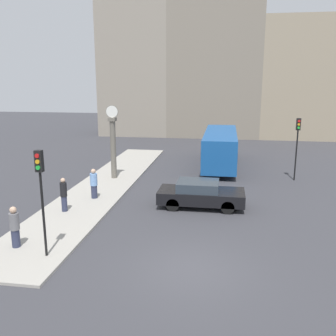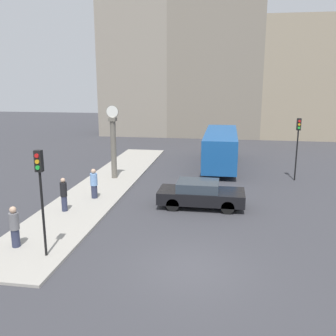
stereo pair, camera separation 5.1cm
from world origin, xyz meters
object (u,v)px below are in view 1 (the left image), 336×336
object	(u,v)px
pedestrian_blue_stripe	(94,184)
pedestrian_grey_jacket	(15,227)
bus_distant	(220,147)
traffic_light_near	(41,182)
pedestrian_black_jacket	(64,195)
street_clock	(113,144)
sedan_car	(200,194)
traffic_light_far	(298,136)

from	to	relation	value
pedestrian_blue_stripe	pedestrian_grey_jacket	xyz separation A→B (m)	(-0.87, -6.36, 0.01)
bus_distant	pedestrian_grey_jacket	bearing A→B (deg)	-115.55
bus_distant	pedestrian_grey_jacket	world-z (taller)	bus_distant
pedestrian_blue_stripe	pedestrian_grey_jacket	world-z (taller)	pedestrian_blue_stripe
traffic_light_near	pedestrian_black_jacket	distance (m)	5.22
traffic_light_near	street_clock	bearing A→B (deg)	94.20
street_clock	pedestrian_black_jacket	bearing A→B (deg)	-94.53
sedan_car	traffic_light_far	world-z (taller)	traffic_light_far
traffic_light_near	pedestrian_grey_jacket	bearing A→B (deg)	160.82
bus_distant	street_clock	bearing A→B (deg)	-144.13
traffic_light_near	pedestrian_black_jacket	xyz separation A→B (m)	(-1.35, 4.64, -1.96)
traffic_light_near	traffic_light_far	size ratio (longest dim) A/B	0.97
sedan_car	street_clock	world-z (taller)	street_clock
traffic_light_near	traffic_light_far	distance (m)	16.83
traffic_light_near	street_clock	size ratio (longest dim) A/B	0.83
pedestrian_blue_stripe	pedestrian_grey_jacket	size ratio (longest dim) A/B	1.00
pedestrian_grey_jacket	traffic_light_far	bearing A→B (deg)	44.84
pedestrian_black_jacket	bus_distant	bearing A→B (deg)	57.53
pedestrian_black_jacket	pedestrian_grey_jacket	world-z (taller)	pedestrian_black_jacket
sedan_car	pedestrian_black_jacket	xyz separation A→B (m)	(-6.53, -1.95, 0.25)
traffic_light_far	pedestrian_black_jacket	world-z (taller)	traffic_light_far
pedestrian_black_jacket	pedestrian_blue_stripe	size ratio (longest dim) A/B	1.03
pedestrian_grey_jacket	street_clock	bearing A→B (deg)	86.43
traffic_light_near	bus_distant	bearing A→B (deg)	69.69
pedestrian_grey_jacket	pedestrian_black_jacket	bearing A→B (deg)	87.98
bus_distant	pedestrian_blue_stripe	distance (m)	11.41
sedan_car	traffic_light_far	xyz separation A→B (m)	(5.70, 6.23, 2.18)
bus_distant	street_clock	size ratio (longest dim) A/B	1.91
pedestrian_black_jacket	pedestrian_grey_jacket	distance (m)	4.13
pedestrian_grey_jacket	pedestrian_blue_stripe	bearing A→B (deg)	82.19
bus_distant	pedestrian_blue_stripe	size ratio (longest dim) A/B	5.55
traffic_light_far	pedestrian_blue_stripe	bearing A→B (deg)	-152.65
traffic_light_near	traffic_light_far	bearing A→B (deg)	49.69
sedan_car	pedestrian_blue_stripe	world-z (taller)	pedestrian_blue_stripe
traffic_light_far	sedan_car	bearing A→B (deg)	-132.46
traffic_light_far	bus_distant	bearing A→B (deg)	145.77
pedestrian_grey_jacket	traffic_light_near	bearing A→B (deg)	-19.18
pedestrian_blue_stripe	bus_distant	bearing A→B (deg)	54.57
bus_distant	traffic_light_near	bearing A→B (deg)	-110.31
traffic_light_far	pedestrian_black_jacket	bearing A→B (deg)	-146.21
sedan_car	street_clock	bearing A→B (deg)	142.30
street_clock	pedestrian_blue_stripe	bearing A→B (deg)	-87.34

